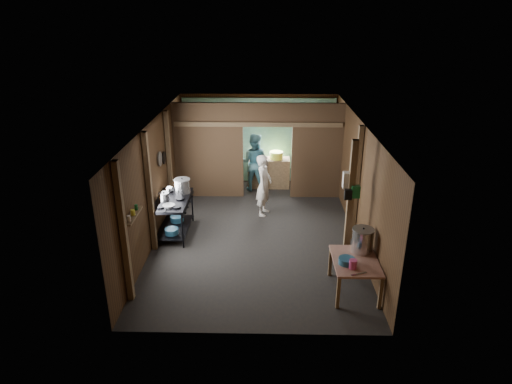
{
  "coord_description": "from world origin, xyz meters",
  "views": [
    {
      "loc": [
        0.2,
        -9.19,
        4.77
      ],
      "look_at": [
        0.0,
        -0.2,
        1.1
      ],
      "focal_mm": 31.08,
      "sensor_mm": 36.0,
      "label": 1
    }
  ],
  "objects_px": {
    "stock_pot": "(363,241)",
    "prep_table": "(354,276)",
    "gas_range": "(174,216)",
    "cook": "(264,185)",
    "pink_bucket": "(353,264)",
    "yellow_tub": "(276,155)",
    "stove_pot_large": "(182,187)"
  },
  "relations": [
    {
      "from": "yellow_tub",
      "to": "prep_table",
      "type": "bearing_deg",
      "value": -75.88
    },
    {
      "from": "stove_pot_large",
      "to": "cook",
      "type": "bearing_deg",
      "value": 22.06
    },
    {
      "from": "yellow_tub",
      "to": "cook",
      "type": "bearing_deg",
      "value": -100.15
    },
    {
      "from": "stock_pot",
      "to": "cook",
      "type": "bearing_deg",
      "value": 121.47
    },
    {
      "from": "gas_range",
      "to": "stove_pot_large",
      "type": "bearing_deg",
      "value": 64.46
    },
    {
      "from": "stock_pot",
      "to": "pink_bucket",
      "type": "relative_size",
      "value": 2.89
    },
    {
      "from": "stove_pot_large",
      "to": "stock_pot",
      "type": "xyz_separation_m",
      "value": [
        3.71,
        -2.23,
        -0.16
      ]
    },
    {
      "from": "gas_range",
      "to": "cook",
      "type": "xyz_separation_m",
      "value": [
        2.05,
        1.12,
        0.35
      ]
    },
    {
      "from": "pink_bucket",
      "to": "prep_table",
      "type": "bearing_deg",
      "value": 69.75
    },
    {
      "from": "gas_range",
      "to": "stove_pot_large",
      "type": "distance_m",
      "value": 0.72
    },
    {
      "from": "stock_pot",
      "to": "pink_bucket",
      "type": "height_order",
      "value": "stock_pot"
    },
    {
      "from": "prep_table",
      "to": "pink_bucket",
      "type": "xyz_separation_m",
      "value": [
        -0.1,
        -0.28,
        0.41
      ]
    },
    {
      "from": "prep_table",
      "to": "pink_bucket",
      "type": "distance_m",
      "value": 0.51
    },
    {
      "from": "gas_range",
      "to": "cook",
      "type": "height_order",
      "value": "cook"
    },
    {
      "from": "prep_table",
      "to": "yellow_tub",
      "type": "distance_m",
      "value": 5.43
    },
    {
      "from": "stock_pot",
      "to": "prep_table",
      "type": "bearing_deg",
      "value": -117.43
    },
    {
      "from": "cook",
      "to": "gas_range",
      "type": "bearing_deg",
      "value": 132.27
    },
    {
      "from": "prep_table",
      "to": "pink_bucket",
      "type": "bearing_deg",
      "value": -110.25
    },
    {
      "from": "stove_pot_large",
      "to": "yellow_tub",
      "type": "distance_m",
      "value": 3.48
    },
    {
      "from": "pink_bucket",
      "to": "stove_pot_large",
      "type": "bearing_deg",
      "value": 140.49
    },
    {
      "from": "gas_range",
      "to": "stock_pot",
      "type": "distance_m",
      "value": 4.33
    },
    {
      "from": "prep_table",
      "to": "stock_pot",
      "type": "relative_size",
      "value": 2.32
    },
    {
      "from": "gas_range",
      "to": "prep_table",
      "type": "distance_m",
      "value": 4.31
    },
    {
      "from": "stock_pot",
      "to": "cook",
      "type": "relative_size",
      "value": 0.3
    },
    {
      "from": "pink_bucket",
      "to": "yellow_tub",
      "type": "bearing_deg",
      "value": 102.41
    },
    {
      "from": "gas_range",
      "to": "prep_table",
      "type": "height_order",
      "value": "gas_range"
    },
    {
      "from": "stove_pot_large",
      "to": "pink_bucket",
      "type": "height_order",
      "value": "stove_pot_large"
    },
    {
      "from": "prep_table",
      "to": "pink_bucket",
      "type": "relative_size",
      "value": 6.7
    },
    {
      "from": "stock_pot",
      "to": "yellow_tub",
      "type": "bearing_deg",
      "value": 106.86
    },
    {
      "from": "cook",
      "to": "stove_pot_large",
      "type": "bearing_deg",
      "value": 125.74
    },
    {
      "from": "stock_pot",
      "to": "cook",
      "type": "height_order",
      "value": "cook"
    },
    {
      "from": "gas_range",
      "to": "pink_bucket",
      "type": "height_order",
      "value": "gas_range"
    }
  ]
}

